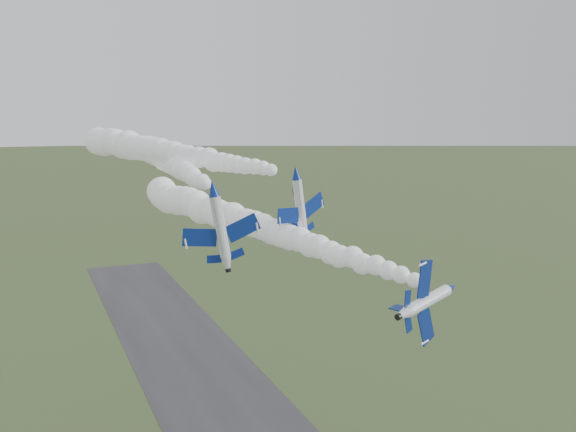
% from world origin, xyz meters
% --- Properties ---
extents(jet_lead, '(5.43, 10.75, 9.21)m').
position_xyz_m(jet_lead, '(12.10, -4.44, 33.16)').
color(jet_lead, white).
extents(smoke_trail_jet_lead, '(28.49, 59.46, 5.38)m').
position_xyz_m(smoke_trail_jet_lead, '(1.06, 27.03, 35.49)').
color(smoke_trail_jet_lead, white).
extents(jet_pair_left, '(10.45, 12.63, 3.40)m').
position_xyz_m(jet_pair_left, '(-8.02, 19.72, 42.54)').
color(jet_pair_left, white).
extents(smoke_trail_jet_pair_left, '(9.24, 53.75, 4.89)m').
position_xyz_m(smoke_trail_jet_pair_left, '(-6.69, 49.64, 43.67)').
color(smoke_trail_jet_pair_left, white).
extents(jet_pair_right, '(9.43, 10.97, 3.15)m').
position_xyz_m(jet_pair_right, '(4.32, 20.80, 44.05)').
color(jet_pair_right, white).
extents(smoke_trail_jet_pair_right, '(25.96, 51.65, 5.38)m').
position_xyz_m(smoke_trail_jet_pair_right, '(-7.23, 47.74, 45.53)').
color(smoke_trail_jet_pair_right, white).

